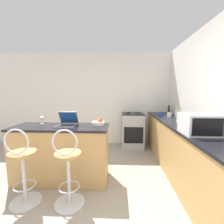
{
  "coord_description": "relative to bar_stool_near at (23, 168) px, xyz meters",
  "views": [
    {
      "loc": [
        0.52,
        -1.59,
        1.48
      ],
      "look_at": [
        0.37,
        1.85,
        1.04
      ],
      "focal_mm": 24.0,
      "sensor_mm": 36.0,
      "label": 1
    }
  ],
  "objects": [
    {
      "name": "breakfast_bar",
      "position": [
        0.3,
        0.57,
        -0.03
      ],
      "size": [
        1.56,
        0.59,
        0.94
      ],
      "color": "tan",
      "rests_on": "ground_plane"
    },
    {
      "name": "toaster",
      "position": [
        2.42,
        0.83,
        0.54
      ],
      "size": [
        0.23,
        0.24,
        0.2
      ],
      "color": "silver",
      "rests_on": "counter_right"
    },
    {
      "name": "bar_stool_near",
      "position": [
        0.0,
        0.0,
        0.0
      ],
      "size": [
        0.4,
        0.4,
        1.05
      ],
      "color": "silver",
      "rests_on": "ground_plane"
    },
    {
      "name": "fruit_bowl",
      "position": [
        0.92,
        0.69,
        0.48
      ],
      "size": [
        0.22,
        0.22,
        0.11
      ],
      "color": "silver",
      "rests_on": "breakfast_bar"
    },
    {
      "name": "ground_plane",
      "position": [
        0.74,
        -0.21,
        -0.5
      ],
      "size": [
        20.0,
        20.0,
        0.0
      ],
      "primitive_type": "plane",
      "color": "gray"
    },
    {
      "name": "wall_back",
      "position": [
        0.74,
        2.5,
        0.8
      ],
      "size": [
        12.0,
        0.06,
        2.6
      ],
      "color": "silver",
      "rests_on": "ground_plane"
    },
    {
      "name": "counter_right",
      "position": [
        2.39,
        0.88,
        -0.03
      ],
      "size": [
        0.6,
        3.2,
        0.94
      ],
      "color": "tan",
      "rests_on": "ground_plane"
    },
    {
      "name": "laptop",
      "position": [
        0.4,
        0.62,
        0.5
      ],
      "size": [
        0.31,
        0.33,
        0.23
      ],
      "color": "#47474C",
      "rests_on": "breakfast_bar"
    },
    {
      "name": "mug_blue",
      "position": [
        2.26,
        1.8,
        0.49
      ],
      "size": [
        0.1,
        0.09,
        0.09
      ],
      "color": "#2D51AD",
      "rests_on": "counter_right"
    },
    {
      "name": "bar_stool_far",
      "position": [
        0.61,
        0.0,
        0.0
      ],
      "size": [
        0.4,
        0.4,
        1.05
      ],
      "color": "silver",
      "rests_on": "ground_plane"
    },
    {
      "name": "microwave",
      "position": [
        2.36,
        0.18,
        0.58
      ],
      "size": [
        0.51,
        0.37,
        0.27
      ],
      "color": "silver",
      "rests_on": "counter_right"
    },
    {
      "name": "mug_white",
      "position": [
        2.4,
        1.6,
        0.49
      ],
      "size": [
        0.1,
        0.08,
        0.09
      ],
      "color": "white",
      "rests_on": "counter_right"
    },
    {
      "name": "pepper_mill",
      "position": [
        2.57,
        2.14,
        0.55
      ],
      "size": [
        0.05,
        0.05,
        0.23
      ],
      "color": "#331E14",
      "rests_on": "counter_right"
    },
    {
      "name": "stove_range",
      "position": [
        1.64,
        2.16,
        -0.03
      ],
      "size": [
        0.57,
        0.59,
        0.95
      ],
      "color": "#9EA3A8",
      "rests_on": "ground_plane"
    },
    {
      "name": "wine_glass_short",
      "position": [
        -0.09,
        0.72,
        0.54
      ],
      "size": [
        0.08,
        0.08,
        0.14
      ],
      "color": "silver",
      "rests_on": "breakfast_bar"
    },
    {
      "name": "storage_jar",
      "position": [
        2.59,
        1.6,
        0.55
      ],
      "size": [
        0.12,
        0.12,
        0.22
      ],
      "color": "silver",
      "rests_on": "counter_right"
    }
  ]
}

